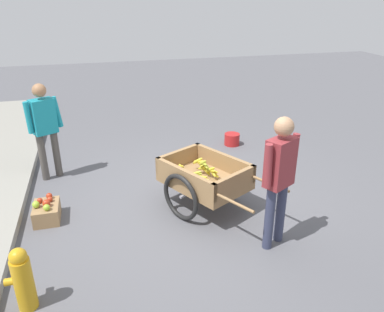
% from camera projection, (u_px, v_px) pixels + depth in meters
% --- Properties ---
extents(ground_plane, '(24.00, 24.00, 0.00)m').
position_uv_depth(ground_plane, '(184.00, 204.00, 5.36)').
color(ground_plane, '#56565B').
extents(fruit_cart, '(1.81, 1.45, 0.73)m').
position_uv_depth(fruit_cart, '(205.00, 179.00, 5.11)').
color(fruit_cart, '#937047').
rests_on(fruit_cart, ground).
extents(vendor_person, '(0.34, 0.51, 1.58)m').
position_uv_depth(vendor_person, '(279.00, 172.00, 4.15)').
color(vendor_person, '#333851').
rests_on(vendor_person, ground).
extents(fire_hydrant, '(0.25, 0.25, 0.67)m').
position_uv_depth(fire_hydrant, '(23.00, 279.00, 3.49)').
color(fire_hydrant, gold).
rests_on(fire_hydrant, ground).
extents(plastic_bucket, '(0.29, 0.29, 0.23)m').
position_uv_depth(plastic_bucket, '(232.00, 139.00, 7.37)').
color(plastic_bucket, '#B21E1E').
rests_on(plastic_bucket, ground).
extents(apple_crate, '(0.44, 0.32, 0.32)m').
position_uv_depth(apple_crate, '(47.00, 211.00, 4.94)').
color(apple_crate, '#99754C').
rests_on(apple_crate, ground).
extents(bystander_person, '(0.33, 0.50, 1.52)m').
position_uv_depth(bystander_person, '(45.00, 124.00, 5.77)').
color(bystander_person, '#4C4742').
rests_on(bystander_person, ground).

